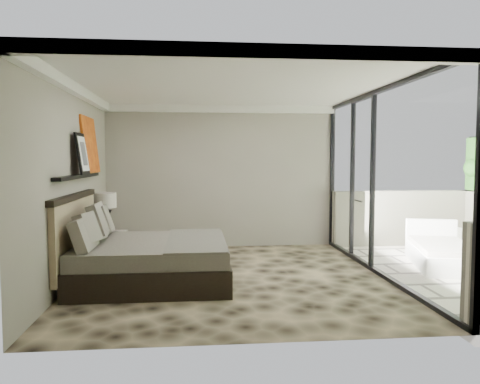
{
  "coord_description": "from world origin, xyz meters",
  "views": [
    {
      "loc": [
        -0.52,
        -6.78,
        1.74
      ],
      "look_at": [
        0.17,
        0.4,
        1.24
      ],
      "focal_mm": 35.0,
      "sensor_mm": 36.0,
      "label": 1
    }
  ],
  "objects": [
    {
      "name": "table_lamp",
      "position": [
        -2.02,
        1.19,
        0.94
      ],
      "size": [
        0.36,
        0.36,
        0.67
      ],
      "color": "black",
      "rests_on": "nightstand"
    },
    {
      "name": "framed_print",
      "position": [
        -2.14,
        0.17,
        1.82
      ],
      "size": [
        0.11,
        0.5,
        0.6
      ],
      "primitive_type": "cube",
      "rotation": [
        0.0,
        -0.14,
        0.0
      ],
      "color": "black",
      "rests_on": "picture_ledge"
    },
    {
      "name": "terrace_slab",
      "position": [
        3.75,
        0.0,
        -0.06
      ],
      "size": [
        3.0,
        5.0,
        0.12
      ],
      "primitive_type": "cube",
      "color": "beige",
      "rests_on": "ground"
    },
    {
      "name": "lounger",
      "position": [
        3.5,
        0.45,
        0.21
      ],
      "size": [
        1.27,
        1.88,
        0.67
      ],
      "rotation": [
        0.0,
        0.0,
        -0.26
      ],
      "color": "white",
      "rests_on": "terrace_slab"
    },
    {
      "name": "nightstand",
      "position": [
        -1.97,
        1.19,
        0.28
      ],
      "size": [
        0.68,
        0.68,
        0.55
      ],
      "primitive_type": "cube",
      "rotation": [
        0.0,
        0.0,
        -0.28
      ],
      "color": "black",
      "rests_on": "floor"
    },
    {
      "name": "picture_ledge",
      "position": [
        -2.18,
        0.1,
        1.5
      ],
      "size": [
        0.12,
        2.2,
        0.05
      ],
      "primitive_type": "cube",
      "color": "black",
      "rests_on": "left_wall"
    },
    {
      "name": "ottoman",
      "position": [
        4.0,
        1.4,
        0.25
      ],
      "size": [
        0.55,
        0.55,
        0.51
      ],
      "primitive_type": "cube",
      "rotation": [
        0.0,
        0.0,
        0.09
      ],
      "color": "silver",
      "rests_on": "terrace_slab"
    },
    {
      "name": "left_wall",
      "position": [
        -2.24,
        0.0,
        1.4
      ],
      "size": [
        0.02,
        5.0,
        2.8
      ],
      "primitive_type": "cube",
      "color": "gray",
      "rests_on": "floor"
    },
    {
      "name": "glass_wall",
      "position": [
        2.25,
        0.0,
        1.4
      ],
      "size": [
        0.08,
        5.0,
        2.8
      ],
      "primitive_type": "cube",
      "color": "white",
      "rests_on": "floor"
    },
    {
      "name": "bed",
      "position": [
        -1.23,
        -0.11,
        0.35
      ],
      "size": [
        2.18,
        2.11,
        1.2
      ],
      "color": "black",
      "rests_on": "floor"
    },
    {
      "name": "abstract_canvas",
      "position": [
        -2.19,
        0.94,
        1.97
      ],
      "size": [
        0.13,
        0.9,
        0.9
      ],
      "primitive_type": "cube",
      "rotation": [
        0.0,
        -0.1,
        0.0
      ],
      "color": "#A1170D",
      "rests_on": "picture_ledge"
    },
    {
      "name": "floor",
      "position": [
        0.0,
        0.0,
        0.0
      ],
      "size": [
        5.0,
        5.0,
        0.0
      ],
      "primitive_type": "plane",
      "color": "black",
      "rests_on": "ground"
    },
    {
      "name": "back_wall",
      "position": [
        0.0,
        2.49,
        1.4
      ],
      "size": [
        4.5,
        0.02,
        2.8
      ],
      "primitive_type": "cube",
      "color": "gray",
      "rests_on": "floor"
    },
    {
      "name": "ceiling",
      "position": [
        0.0,
        0.0,
        2.79
      ],
      "size": [
        4.5,
        5.0,
        0.02
      ],
      "primitive_type": "cube",
      "color": "silver",
      "rests_on": "back_wall"
    }
  ]
}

